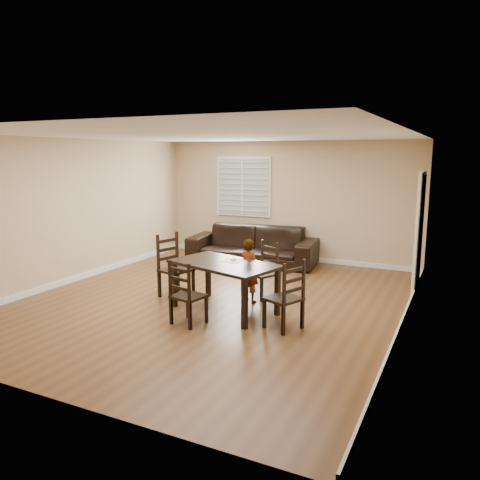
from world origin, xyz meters
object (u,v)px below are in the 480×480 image
Objects in this scene: chair_near at (267,272)px; chair_right at (290,299)px; chair_far at (183,297)px; chair_left at (171,267)px; child at (249,271)px; donut at (233,259)px; sofa at (252,245)px; dining_table at (224,268)px.

chair_right is at bearing -31.41° from chair_near.
chair_left is at bearing -38.33° from chair_far.
chair_far is at bearing -124.56° from chair_left.
chair_near is 1.65m from chair_left.
child is 0.49m from donut.
child is at bearing -93.77° from chair_far.
chair_right is 1.39m from child.
sofa is (-1.23, 2.13, -0.02)m from chair_near.
chair_near reaches higher than sofa.
dining_table is 0.22m from donut.
donut is 0.03× the size of sofa.
sofa is at bearing 9.49° from chair_left.
chair_right reaches higher than chair_near.
chair_left is at bearing -101.83° from sofa.
child is (-1.04, 0.92, 0.08)m from chair_right.
chair_left is 11.27× the size of donut.
chair_near is at bearing -51.24° from chair_left.
child is (1.37, 0.24, 0.04)m from chair_left.
chair_near is 1.90m from chair_far.
chair_left reaches higher than child.
chair_far is 0.95× the size of chair_right.
donut reaches higher than dining_table.
chair_far is 9.86× the size of donut.
chair_near reaches higher than donut.
dining_table is 19.06× the size of donut.
chair_far is 0.88× the size of chair_left.
chair_left is (-1.21, 0.33, -0.19)m from dining_table.
chair_right is 1.29m from donut.
child reaches higher than dining_table.
sofa is at bearing -68.38° from chair_far.
dining_table is 0.90m from chair_far.
dining_table is at bearing 90.90° from child.
chair_left reaches higher than chair_far.
sofa is (-1.10, 2.55, -0.12)m from child.
child is (0.38, 1.41, 0.10)m from chair_far.
chair_far is (-0.52, -1.83, -0.00)m from chair_near.
chair_right is (1.20, -0.35, -0.23)m from dining_table.
chair_left reaches higher than dining_table.
chair_left is 1.33m from donut.
donut is (0.07, 0.17, 0.11)m from dining_table.
child reaches higher than chair_far.
chair_left is at bearing 26.22° from child.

